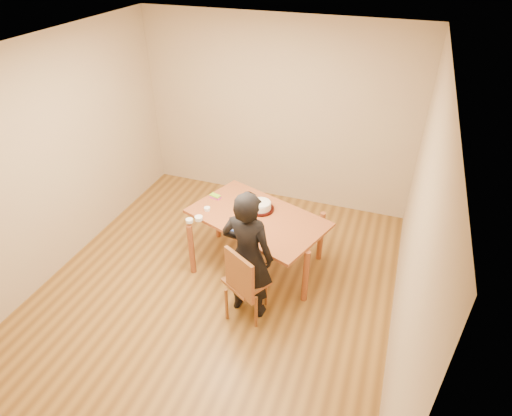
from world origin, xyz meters
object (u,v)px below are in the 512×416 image
(cake_plate, at_px, (261,209))
(dining_table, at_px, (257,218))
(person, at_px, (248,256))
(cake, at_px, (261,206))
(dining_chair, at_px, (246,281))

(cake_plate, bearing_deg, dining_table, -87.84)
(dining_table, xyz_separation_m, person, (0.15, -0.73, 0.04))
(cake, bearing_deg, dining_table, -87.84)
(dining_table, bearing_deg, dining_chair, -59.19)
(dining_table, bearing_deg, cake_plate, 112.02)
(dining_table, relative_size, cake, 6.54)
(dining_table, bearing_deg, cake, 112.02)
(dining_chair, relative_size, cake, 1.64)
(dining_chair, bearing_deg, dining_table, 130.60)
(dining_chair, height_order, cake, cake)
(cake, xyz_separation_m, person, (0.16, -0.88, -0.04))
(cake, bearing_deg, person, -79.93)
(dining_table, relative_size, person, 1.02)
(dining_chair, height_order, cake_plate, cake_plate)
(person, bearing_deg, dining_chair, 93.07)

